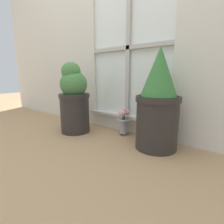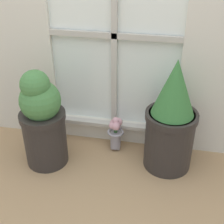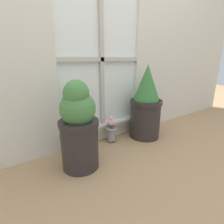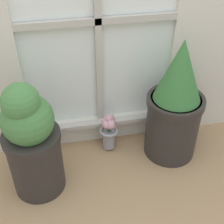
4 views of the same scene
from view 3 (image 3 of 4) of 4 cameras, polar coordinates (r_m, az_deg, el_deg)
ground_plane at (r=1.49m, az=7.53°, el=-15.42°), size 10.00×10.00×0.00m
potted_plant_left at (r=1.28m, az=-10.77°, el=-4.89°), size 0.29×0.29×0.67m
potted_plant_right at (r=1.81m, az=10.99°, el=2.31°), size 0.33×0.33×0.74m
flower_vase at (r=1.71m, az=-0.22°, el=-5.07°), size 0.11×0.11×0.26m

